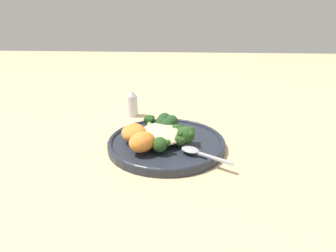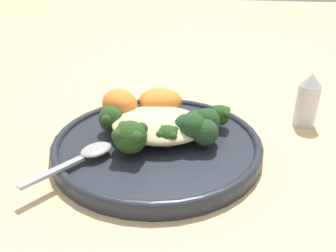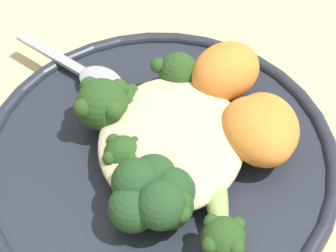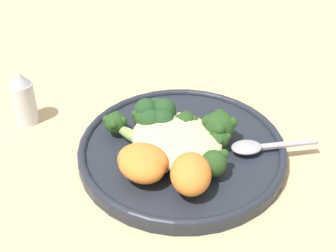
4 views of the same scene
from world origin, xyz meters
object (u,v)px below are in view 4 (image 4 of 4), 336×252
spoon (255,147)px  salt_shaker (24,98)px  broccoli_stalk_0 (206,163)px  broccoli_stalk_3 (182,132)px  kale_tuft (156,114)px  sweet_potato_chunk_1 (191,174)px  plate (182,149)px  broccoli_stalk_5 (130,132)px  sweet_potato_chunk_2 (142,165)px  broccoli_stalk_4 (151,127)px  sweet_potato_chunk_0 (143,160)px  broccoli_stalk_2 (212,131)px  broccoli_stalk_1 (209,144)px  quinoa_mound (179,141)px

spoon → salt_shaker: salt_shaker is taller
broccoli_stalk_0 → spoon: bearing=54.1°
broccoli_stalk_3 → kale_tuft: size_ratio=1.64×
broccoli_stalk_3 → sweet_potato_chunk_1: 0.10m
broccoli_stalk_3 → salt_shaker: (-0.21, -0.13, 0.01)m
salt_shaker → kale_tuft: bearing=38.5°
plate → broccoli_stalk_5: size_ratio=2.31×
spoon → broccoli_stalk_0: bearing=-156.2°
sweet_potato_chunk_2 → spoon: 0.16m
broccoli_stalk_4 → sweet_potato_chunk_2: sweet_potato_chunk_2 is taller
broccoli_stalk_4 → sweet_potato_chunk_2: bearing=147.7°
spoon → kale_tuft: bearing=149.9°
plate → sweet_potato_chunk_0: (0.01, -0.08, 0.03)m
sweet_potato_chunk_2 → broccoli_stalk_2: bearing=86.8°
broccoli_stalk_0 → sweet_potato_chunk_0: sweet_potato_chunk_0 is taller
sweet_potato_chunk_1 → kale_tuft: size_ratio=0.99×
broccoli_stalk_5 → sweet_potato_chunk_2: sweet_potato_chunk_2 is taller
sweet_potato_chunk_1 → kale_tuft: (-0.12, 0.05, -0.00)m
sweet_potato_chunk_1 → broccoli_stalk_2: bearing=120.2°
broccoli_stalk_0 → broccoli_stalk_4: 0.10m
plate → broccoli_stalk_2: (0.02, 0.03, 0.03)m
plate → sweet_potato_chunk_2: bearing=-78.3°
broccoli_stalk_1 → sweet_potato_chunk_2: sweet_potato_chunk_2 is taller
sweet_potato_chunk_2 → kale_tuft: kale_tuft is taller
broccoli_stalk_1 → sweet_potato_chunk_0: sweet_potato_chunk_0 is taller
broccoli_stalk_2 → sweet_potato_chunk_1: 0.10m
broccoli_stalk_1 → sweet_potato_chunk_1: bearing=-137.6°
broccoli_stalk_1 → spoon: 0.06m
quinoa_mound → broccoli_stalk_0: (0.06, -0.00, 0.00)m
sweet_potato_chunk_0 → sweet_potato_chunk_2: 0.01m
broccoli_stalk_5 → salt_shaker: size_ratio=1.45×
broccoli_stalk_1 → sweet_potato_chunk_2: bearing=-176.9°
quinoa_mound → broccoli_stalk_1: size_ratio=1.47×
broccoli_stalk_2 → sweet_potato_chunk_0: 0.11m
broccoli_stalk_2 → sweet_potato_chunk_0: bearing=175.8°
kale_tuft → spoon: (0.13, 0.07, -0.02)m
broccoli_stalk_5 → sweet_potato_chunk_0: bearing=148.3°
plate → broccoli_stalk_3: size_ratio=2.80×
broccoli_stalk_0 → broccoli_stalk_2: bearing=100.3°
broccoli_stalk_5 → plate: bearing=-147.0°
quinoa_mound → kale_tuft: kale_tuft is taller
broccoli_stalk_3 → salt_shaker: salt_shaker is taller
broccoli_stalk_5 → sweet_potato_chunk_2: (0.07, -0.03, 0.01)m
sweet_potato_chunk_0 → sweet_potato_chunk_2: size_ratio=1.01×
quinoa_mound → sweet_potato_chunk_2: bearing=-80.9°
spoon → salt_shaker: bearing=155.2°
salt_shaker → broccoli_stalk_0: bearing=22.7°
broccoli_stalk_4 → kale_tuft: 0.02m
plate → sweet_potato_chunk_1: bearing=-33.9°
plate → broccoli_stalk_3: (-0.01, 0.01, 0.02)m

